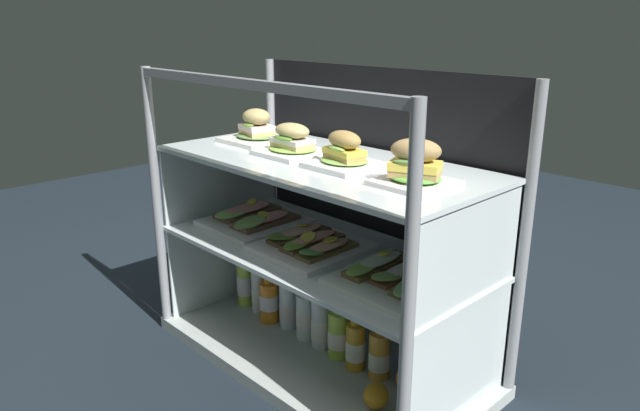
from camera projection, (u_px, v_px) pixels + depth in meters
ground_plane at (320, 362)px, 1.99m from camera, size 6.00×6.00×0.02m
case_base_deck at (320, 354)px, 1.98m from camera, size 1.13×0.55×0.04m
case_frame at (353, 204)px, 1.93m from camera, size 1.13×0.55×0.96m
riser_lower_tier at (320, 302)px, 1.92m from camera, size 1.07×0.49×0.35m
shelf_lower_glass at (320, 251)px, 1.87m from camera, size 1.08×0.51×0.01m
riser_upper_tier at (320, 208)px, 1.83m from camera, size 1.07×0.49×0.27m
shelf_upper_glass at (320, 162)px, 1.78m from camera, size 1.08×0.51×0.01m
plated_roll_sandwich_mid_left at (257, 130)px, 2.03m from camera, size 0.21×0.21×0.12m
plated_roll_sandwich_left_of_center at (292, 143)px, 1.84m from camera, size 0.19×0.19×0.10m
plated_roll_sandwich_center at (344, 155)px, 1.68m from camera, size 0.19×0.19×0.11m
plated_roll_sandwich_far_right at (415, 167)px, 1.49m from camera, size 0.18×0.18×0.12m
open_sandwich_tray_left_of_center at (254, 219)px, 2.08m from camera, size 0.30×0.32×0.06m
open_sandwich_tray_near_right_corner at (311, 244)px, 1.85m from camera, size 0.30×0.32×0.07m
open_sandwich_tray_mid_right at (398, 276)px, 1.62m from camera, size 0.30×0.32×0.06m
juice_bottle_front_left_end at (245, 281)px, 2.26m from camera, size 0.06×0.06×0.23m
juice_bottle_front_middle at (259, 289)px, 2.20m from camera, size 0.06×0.06×0.24m
juice_bottle_near_post at (269, 301)px, 2.13m from camera, size 0.07×0.07×0.19m
juice_bottle_tucked_behind at (288, 304)px, 2.09m from camera, size 0.07×0.07×0.23m
juice_bottle_back_right at (305, 316)px, 2.02m from camera, size 0.06×0.06×0.21m
juice_bottle_front_fourth at (320, 322)px, 1.96m from camera, size 0.06×0.06×0.24m
juice_bottle_front_right_end at (339, 333)px, 1.91m from camera, size 0.07×0.07×0.22m
juice_bottle_back_left at (356, 345)px, 1.84m from camera, size 0.06×0.06×0.21m
juice_bottle_front_second at (379, 354)px, 1.80m from camera, size 0.07×0.07×0.21m
orange_fruit_beside_bottles at (443, 392)px, 1.68m from camera, size 0.08×0.08×0.08m
orange_fruit_near_left_post at (408, 379)px, 1.74m from camera, size 0.07×0.07×0.07m
orange_fruit_rolled_forward at (376, 396)px, 1.67m from camera, size 0.07×0.07×0.07m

